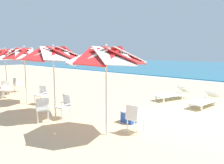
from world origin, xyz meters
The scene contains 14 objects.
ground_plane centered at (0.00, 0.00, 0.00)m, with size 80.00×80.00×0.00m, color beige.
beach_umbrella_0 centered at (-1.09, -3.22, 2.27)m, with size 2.29×2.29×2.61m.
plastic_chair_0 centered at (-0.58, -2.56, 0.50)m, with size 0.46×0.49×0.87m.
beach_umbrella_1 centered at (-3.78, -3.28, 2.32)m, with size 2.43×2.43×2.66m.
plastic_chair_1 centered at (-3.47, -3.95, 0.50)m, with size 0.60×0.59×0.87m.
plastic_chair_2 centered at (-3.34, -3.17, 0.50)m, with size 0.47×0.49×0.87m.
beach_umbrella_2 centered at (-6.60, -3.10, 2.31)m, with size 1.97×1.97×2.68m.
plastic_chair_3 centered at (-6.00, -2.65, 0.50)m, with size 0.56×0.58×0.87m.
beach_umbrella_3 centered at (-9.52, -2.90, 2.26)m, with size 2.59×2.59×2.65m.
plastic_chair_5 centered at (-10.03, -2.12, 0.50)m, with size 0.45×0.47×0.87m.
plastic_chair_6 centered at (-8.74, -3.25, 0.50)m, with size 0.58×0.55×0.87m.
sun_lounger_1 centered at (-0.43, 2.21, 0.28)m, with size 0.72×2.17×0.62m.
sun_lounger_2 centered at (-2.20, 2.51, 0.28)m, with size 1.13×2.23×0.62m.
cooler_box centered at (-1.35, -1.91, 0.20)m, with size 0.50×0.34×0.40m.
Camera 1 is at (3.38, -7.53, 2.38)m, focal length 35.51 mm.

